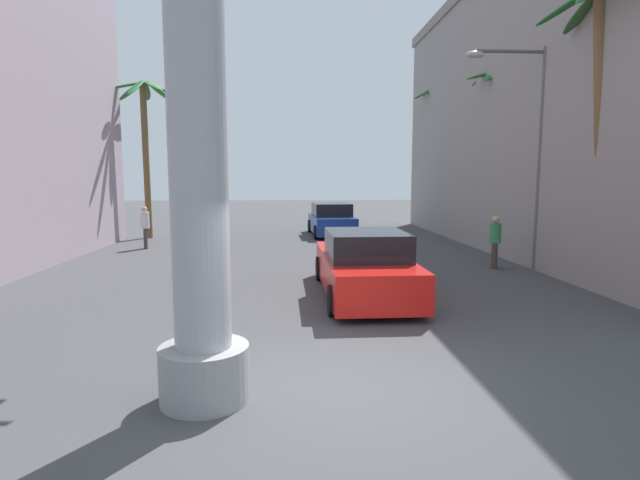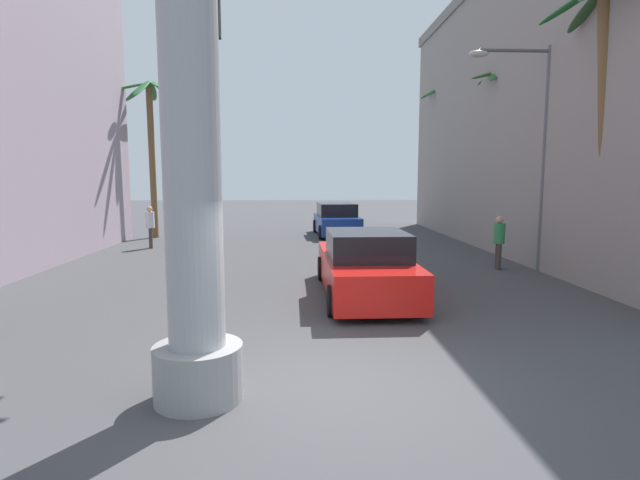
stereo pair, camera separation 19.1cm
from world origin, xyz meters
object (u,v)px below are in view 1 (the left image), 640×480
(traffic_light_mast, at_px, (46,87))
(palm_tree_far_right, at_px, (435,140))
(pedestrian_far_left, at_px, (145,224))
(palm_tree_mid_right, at_px, (493,139))
(car_far, at_px, (331,220))
(street_lamp, at_px, (528,136))
(palm_tree_near_right, at_px, (605,90))
(car_lead, at_px, (364,266))
(pedestrian_mid_right, at_px, (495,238))
(palm_tree_far_left, at_px, (146,128))

(traffic_light_mast, bearing_deg, palm_tree_far_right, 54.27)
(palm_tree_far_right, bearing_deg, pedestrian_far_left, -152.97)
(palm_tree_mid_right, relative_size, palm_tree_far_right, 0.90)
(car_far, bearing_deg, palm_tree_far_right, 25.87)
(street_lamp, xyz_separation_m, palm_tree_near_right, (0.48, -2.74, 0.84))
(street_lamp, bearing_deg, palm_tree_far_right, 85.80)
(car_far, relative_size, palm_tree_mid_right, 0.64)
(palm_tree_near_right, bearing_deg, street_lamp, 99.89)
(car_far, relative_size, pedestrian_far_left, 2.65)
(street_lamp, height_order, traffic_light_mast, street_lamp)
(traffic_light_mast, xyz_separation_m, pedestrian_far_left, (-1.22, 10.21, -3.44))
(car_far, bearing_deg, pedestrian_far_left, -152.09)
(car_lead, xyz_separation_m, pedestrian_mid_right, (4.54, 3.27, 0.24))
(palm_tree_far_left, xyz_separation_m, pedestrian_mid_right, (12.68, -8.67, -4.05))
(car_far, xyz_separation_m, palm_tree_mid_right, (5.74, -5.02, 3.51))
(car_far, height_order, palm_tree_mid_right, palm_tree_mid_right)
(palm_tree_mid_right, bearing_deg, palm_tree_far_left, 162.44)
(palm_tree_mid_right, bearing_deg, car_lead, -129.20)
(palm_tree_mid_right, xyz_separation_m, palm_tree_near_right, (-0.34, -7.24, 0.57))
(palm_tree_near_right, height_order, pedestrian_far_left, palm_tree_near_right)
(pedestrian_far_left, bearing_deg, pedestrian_mid_right, -23.26)
(traffic_light_mast, relative_size, palm_tree_mid_right, 0.91)
(traffic_light_mast, bearing_deg, palm_tree_mid_right, 37.17)
(car_lead, relative_size, palm_tree_far_left, 0.72)
(traffic_light_mast, height_order, pedestrian_mid_right, traffic_light_mast)
(street_lamp, distance_m, palm_tree_far_right, 12.42)
(palm_tree_near_right, height_order, pedestrian_mid_right, palm_tree_near_right)
(palm_tree_far_right, relative_size, pedestrian_far_left, 4.60)
(street_lamp, xyz_separation_m, palm_tree_far_left, (-13.40, 9.01, 1.02))
(palm_tree_mid_right, distance_m, pedestrian_far_left, 13.86)
(traffic_light_mast, distance_m, palm_tree_near_right, 12.06)
(palm_tree_far_left, bearing_deg, traffic_light_mast, -81.75)
(palm_tree_mid_right, relative_size, palm_tree_near_right, 0.94)
(palm_tree_near_right, bearing_deg, car_lead, -178.01)
(traffic_light_mast, height_order, palm_tree_mid_right, palm_tree_mid_right)
(palm_tree_mid_right, distance_m, palm_tree_far_right, 7.87)
(traffic_light_mast, distance_m, car_far, 16.11)
(palm_tree_far_right, xyz_separation_m, palm_tree_near_right, (-0.43, -15.09, 0.04))
(pedestrian_mid_right, xyz_separation_m, pedestrian_far_left, (-11.91, 5.12, 0.03))
(pedestrian_far_left, bearing_deg, car_lead, -48.71)
(pedestrian_mid_right, bearing_deg, car_far, 114.61)
(traffic_light_mast, bearing_deg, pedestrian_mid_right, 25.47)
(car_far, bearing_deg, palm_tree_mid_right, -41.17)
(car_lead, height_order, palm_tree_near_right, palm_tree_near_right)
(palm_tree_far_right, bearing_deg, palm_tree_mid_right, -90.69)
(palm_tree_mid_right, height_order, pedestrian_far_left, palm_tree_mid_right)
(traffic_light_mast, height_order, car_lead, traffic_light_mast)
(street_lamp, xyz_separation_m, palm_tree_mid_right, (0.81, 4.51, 0.27))
(car_lead, distance_m, palm_tree_mid_right, 10.24)
(palm_tree_mid_right, distance_m, pedestrian_mid_right, 5.54)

